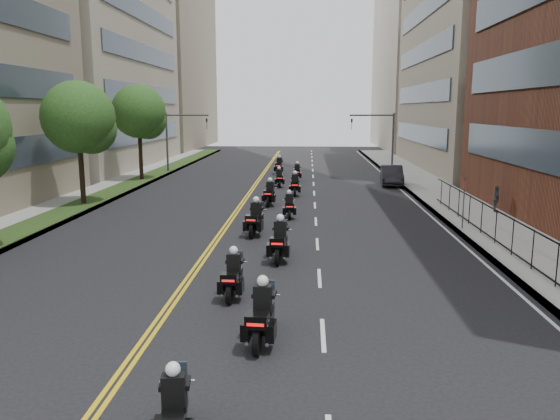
% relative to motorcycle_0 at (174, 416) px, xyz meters
% --- Properties ---
extents(sidewalk_right, '(4.00, 90.00, 0.15)m').
position_rel_motorcycle_0_xyz_m(sidewalk_right, '(11.57, 25.10, -0.55)').
color(sidewalk_right, gray).
rests_on(sidewalk_right, ground).
extents(sidewalk_left, '(4.00, 90.00, 0.15)m').
position_rel_motorcycle_0_xyz_m(sidewalk_left, '(-12.43, 25.10, -0.55)').
color(sidewalk_left, gray).
rests_on(sidewalk_left, ground).
extents(grass_strip, '(2.00, 90.00, 0.04)m').
position_rel_motorcycle_0_xyz_m(grass_strip, '(-11.63, 25.10, -0.45)').
color(grass_strip, '#1E3513').
rests_on(grass_strip, sidewalk_left).
extents(building_right_tan, '(15.11, 28.00, 30.00)m').
position_rel_motorcycle_0_xyz_m(building_right_tan, '(21.05, 48.10, 14.38)').
color(building_right_tan, gray).
rests_on(building_right_tan, ground).
extents(building_right_far, '(15.00, 28.00, 26.00)m').
position_rel_motorcycle_0_xyz_m(building_right_far, '(21.07, 78.10, 12.38)').
color(building_right_far, '#A09381').
rests_on(building_right_far, ground).
extents(building_left_far, '(16.00, 28.00, 26.00)m').
position_rel_motorcycle_0_xyz_m(building_left_far, '(-22.43, 78.10, 12.38)').
color(building_left_far, gray).
rests_on(building_left_far, ground).
extents(iron_fence, '(0.05, 28.00, 1.50)m').
position_rel_motorcycle_0_xyz_m(iron_fence, '(10.57, 12.10, 0.28)').
color(iron_fence, black).
rests_on(iron_fence, sidewalk_right).
extents(street_trees, '(4.40, 38.40, 7.98)m').
position_rel_motorcycle_0_xyz_m(street_trees, '(-11.48, 18.71, 4.51)').
color(street_trees, black).
rests_on(street_trees, ground).
extents(traffic_signal_right, '(4.09, 0.20, 5.60)m').
position_rel_motorcycle_0_xyz_m(traffic_signal_right, '(9.11, 42.10, 3.07)').
color(traffic_signal_right, '#3F3F44').
rests_on(traffic_signal_right, ground).
extents(traffic_signal_left, '(4.09, 0.20, 5.60)m').
position_rel_motorcycle_0_xyz_m(traffic_signal_left, '(-9.97, 42.10, 3.07)').
color(traffic_signal_left, '#3F3F44').
rests_on(traffic_signal_left, ground).
extents(motorcycle_0, '(0.66, 2.14, 1.58)m').
position_rel_motorcycle_0_xyz_m(motorcycle_0, '(0.00, 0.00, 0.00)').
color(motorcycle_0, black).
rests_on(motorcycle_0, ground).
extents(motorcycle_1, '(0.63, 2.40, 1.77)m').
position_rel_motorcycle_0_xyz_m(motorcycle_1, '(1.18, 4.54, 0.07)').
color(motorcycle_1, black).
rests_on(motorcycle_1, ground).
extents(motorcycle_2, '(0.52, 2.23, 1.64)m').
position_rel_motorcycle_0_xyz_m(motorcycle_2, '(-0.04, 8.00, 0.02)').
color(motorcycle_2, black).
rests_on(motorcycle_2, ground).
extents(motorcycle_3, '(0.62, 2.52, 1.86)m').
position_rel_motorcycle_0_xyz_m(motorcycle_3, '(1.23, 12.38, 0.11)').
color(motorcycle_3, black).
rests_on(motorcycle_3, ground).
extents(motorcycle_4, '(0.73, 2.50, 1.85)m').
position_rel_motorcycle_0_xyz_m(motorcycle_4, '(-0.17, 16.78, 0.11)').
color(motorcycle_4, black).
rests_on(motorcycle_4, ground).
extents(motorcycle_5, '(0.53, 2.11, 1.56)m').
position_rel_motorcycle_0_xyz_m(motorcycle_5, '(1.30, 21.06, -0.01)').
color(motorcycle_5, black).
rests_on(motorcycle_5, ground).
extents(motorcycle_6, '(0.60, 2.36, 1.74)m').
position_rel_motorcycle_0_xyz_m(motorcycle_6, '(-0.06, 25.00, 0.06)').
color(motorcycle_6, black).
rests_on(motorcycle_6, ground).
extents(motorcycle_7, '(0.54, 2.35, 1.73)m').
position_rel_motorcycle_0_xyz_m(motorcycle_7, '(1.41, 29.03, 0.06)').
color(motorcycle_7, black).
rests_on(motorcycle_7, ground).
extents(motorcycle_8, '(0.61, 2.16, 1.59)m').
position_rel_motorcycle_0_xyz_m(motorcycle_8, '(0.08, 33.27, 0.00)').
color(motorcycle_8, black).
rests_on(motorcycle_8, ground).
extents(motorcycle_9, '(0.50, 2.19, 1.62)m').
position_rel_motorcycle_0_xyz_m(motorcycle_9, '(1.39, 37.20, 0.01)').
color(motorcycle_9, black).
rests_on(motorcycle_9, ground).
extents(motorcycle_10, '(0.58, 2.43, 1.79)m').
position_rel_motorcycle_0_xyz_m(motorcycle_10, '(-0.37, 41.69, 0.08)').
color(motorcycle_10, black).
rests_on(motorcycle_10, ground).
extents(parked_sedan, '(2.02, 4.81, 1.55)m').
position_rel_motorcycle_0_xyz_m(parked_sedan, '(8.97, 34.82, 0.15)').
color(parked_sedan, black).
rests_on(parked_sedan, ground).
extents(pedestrian_c, '(0.46, 0.91, 1.50)m').
position_rel_motorcycle_0_xyz_m(pedestrian_c, '(13.07, 22.61, 0.28)').
color(pedestrian_c, '#45464E').
rests_on(pedestrian_c, sidewalk_right).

